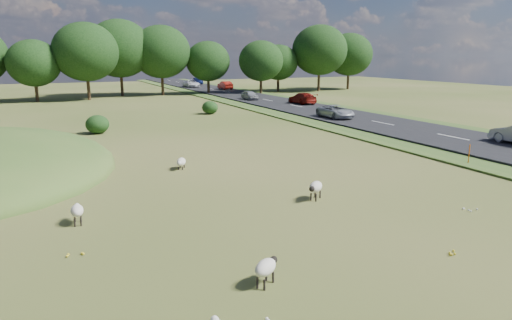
{
  "coord_description": "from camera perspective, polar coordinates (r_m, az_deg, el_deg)",
  "views": [
    {
      "loc": [
        -7.3,
        -16.59,
        6.17
      ],
      "look_at": [
        2.0,
        4.0,
        1.0
      ],
      "focal_mm": 32.0,
      "sensor_mm": 36.0,
      "label": 1
    }
  ],
  "objects": [
    {
      "name": "sheep_1",
      "position": [
        25.73,
        -9.35,
        -0.25
      ],
      "size": [
        0.83,
        1.13,
        0.63
      ],
      "rotation": [
        0.0,
        0.0,
        4.25
      ],
      "color": "beige",
      "rests_on": "ground"
    },
    {
      "name": "car_3",
      "position": [
        63.83,
        -0.78,
        8.13
      ],
      "size": [
        1.46,
        3.63,
        1.24
      ],
      "primitive_type": "imported",
      "color": "#9C9FA4",
      "rests_on": "road"
    },
    {
      "name": "sheep_2",
      "position": [
        18.41,
        -21.47,
        -5.9
      ],
      "size": [
        0.51,
        1.05,
        0.75
      ],
      "rotation": [
        0.0,
        0.0,
        1.51
      ],
      "color": "beige",
      "rests_on": "ground"
    },
    {
      "name": "car_5",
      "position": [
        58.48,
        5.81,
        7.7
      ],
      "size": [
        1.95,
        4.79,
        1.39
      ],
      "primitive_type": "imported",
      "rotation": [
        0.0,
        0.0,
        3.14
      ],
      "color": "maroon",
      "rests_on": "road"
    },
    {
      "name": "marker_post",
      "position": [
        29.1,
        25.08,
        0.62
      ],
      "size": [
        0.06,
        0.06,
        1.2
      ],
      "primitive_type": "cylinder",
      "color": "#D8590C",
      "rests_on": "ground"
    },
    {
      "name": "car_7",
      "position": [
        83.67,
        -3.88,
        9.3
      ],
      "size": [
        1.53,
        4.37,
        1.44
      ],
      "primitive_type": "imported",
      "rotation": [
        0.0,
        0.0,
        3.14
      ],
      "color": "maroon",
      "rests_on": "road"
    },
    {
      "name": "car_4",
      "position": [
        100.22,
        -7.44,
        9.79
      ],
      "size": [
        1.92,
        4.72,
        1.37
      ],
      "primitive_type": "imported",
      "rotation": [
        0.0,
        0.0,
        3.14
      ],
      "color": "navy",
      "rests_on": "road"
    },
    {
      "name": "ground",
      "position": [
        37.82,
        -12.87,
        3.18
      ],
      "size": [
        160.0,
        160.0,
        0.0
      ],
      "primitive_type": "plane",
      "color": "#3A5319",
      "rests_on": "ground"
    },
    {
      "name": "car_1",
      "position": [
        45.48,
        9.9,
        6.01
      ],
      "size": [
        2.07,
        4.48,
        1.25
      ],
      "primitive_type": "imported",
      "color": "#A9ACB1",
      "rests_on": "road"
    },
    {
      "name": "sheep_0",
      "position": [
        12.81,
        1.26,
        -13.26
      ],
      "size": [
        1.04,
        0.88,
        0.76
      ],
      "rotation": [
        0.0,
        0.0,
        0.63
      ],
      "color": "beige",
      "rests_on": "ground"
    },
    {
      "name": "shrubs",
      "position": [
        43.79,
        -17.78,
        5.13
      ],
      "size": [
        22.42,
        10.23,
        1.52
      ],
      "color": "black",
      "rests_on": "ground"
    },
    {
      "name": "car_0",
      "position": [
        90.69,
        -8.11,
        9.46
      ],
      "size": [
        2.29,
        4.96,
        1.38
      ],
      "primitive_type": "imported",
      "color": "white",
      "rests_on": "road"
    },
    {
      "name": "sheep_3",
      "position": [
        20.13,
        7.45,
        -3.38
      ],
      "size": [
        1.1,
        0.99,
        0.82
      ],
      "rotation": [
        0.0,
        0.0,
        3.82
      ],
      "color": "beige",
      "rests_on": "ground"
    },
    {
      "name": "treeline",
      "position": [
        72.3,
        -19.84,
        12.46
      ],
      "size": [
        96.28,
        14.66,
        11.7
      ],
      "color": "black",
      "rests_on": "ground"
    },
    {
      "name": "road",
      "position": [
        54.34,
        6.06,
        6.43
      ],
      "size": [
        8.0,
        150.0,
        0.25
      ],
      "primitive_type": "cube",
      "color": "black",
      "rests_on": "ground"
    }
  ]
}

